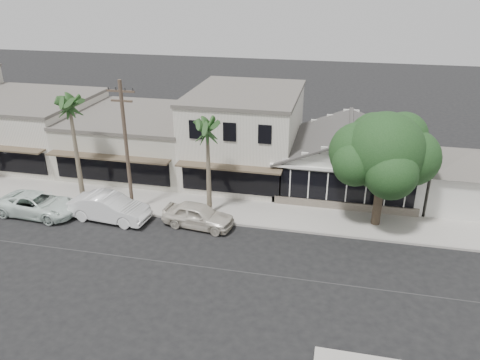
% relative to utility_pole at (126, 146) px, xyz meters
% --- Properties ---
extents(ground, '(140.00, 140.00, 0.00)m').
position_rel_utility_pole_xyz_m(ground, '(9.00, -5.20, -4.79)').
color(ground, black).
rests_on(ground, ground).
extents(sidewalk_north, '(90.00, 3.50, 0.15)m').
position_rel_utility_pole_xyz_m(sidewalk_north, '(1.00, 1.55, -4.71)').
color(sidewalk_north, '#9E9991').
rests_on(sidewalk_north, ground).
extents(corner_shop, '(10.40, 8.60, 5.10)m').
position_rel_utility_pole_xyz_m(corner_shop, '(14.00, 7.27, -2.17)').
color(corner_shop, silver).
rests_on(corner_shop, ground).
extents(side_cottage, '(6.00, 6.00, 3.00)m').
position_rel_utility_pole_xyz_m(side_cottage, '(22.20, 6.30, -3.29)').
color(side_cottage, silver).
rests_on(side_cottage, ground).
extents(row_building_near, '(8.00, 10.00, 6.50)m').
position_rel_utility_pole_xyz_m(row_building_near, '(6.00, 8.30, -1.54)').
color(row_building_near, silver).
rests_on(row_building_near, ground).
extents(row_building_midnear, '(10.00, 10.00, 4.20)m').
position_rel_utility_pole_xyz_m(row_building_midnear, '(-3.00, 8.30, -2.69)').
color(row_building_midnear, '#B5B2A2').
rests_on(row_building_midnear, ground).
extents(row_building_midfar, '(11.00, 10.00, 5.00)m').
position_rel_utility_pole_xyz_m(row_building_midfar, '(-13.50, 8.30, -2.29)').
color(row_building_midfar, silver).
rests_on(row_building_midfar, ground).
extents(utility_pole, '(1.80, 0.24, 9.00)m').
position_rel_utility_pole_xyz_m(utility_pole, '(0.00, 0.00, 0.00)').
color(utility_pole, brown).
rests_on(utility_pole, ground).
extents(car_0, '(4.78, 2.38, 1.56)m').
position_rel_utility_pole_xyz_m(car_0, '(4.91, -0.86, -4.01)').
color(car_0, beige).
rests_on(car_0, ground).
extents(car_1, '(5.46, 2.33, 1.75)m').
position_rel_utility_pole_xyz_m(car_1, '(-1.00, -1.27, -3.91)').
color(car_1, white).
rests_on(car_1, ground).
extents(car_2, '(5.58, 2.81, 1.51)m').
position_rel_utility_pole_xyz_m(car_2, '(-6.00, -1.66, -4.03)').
color(car_2, white).
rests_on(car_2, ground).
extents(shade_tree, '(6.73, 6.09, 7.47)m').
position_rel_utility_pole_xyz_m(shade_tree, '(15.91, 1.92, 0.13)').
color(shade_tree, '#4E402F').
rests_on(shade_tree, ground).
extents(palm_east, '(2.58, 2.58, 7.06)m').
position_rel_utility_pole_xyz_m(palm_east, '(5.17, 0.82, 1.20)').
color(palm_east, '#726651').
rests_on(palm_east, ground).
extents(palm_mid, '(2.81, 2.81, 8.02)m').
position_rel_utility_pole_xyz_m(palm_mid, '(-4.32, 1.06, 2.08)').
color(palm_mid, '#726651').
rests_on(palm_mid, ground).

